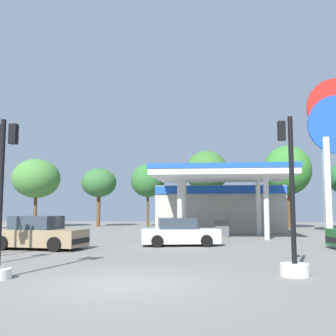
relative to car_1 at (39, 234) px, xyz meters
name	(u,v)px	position (x,y,z in m)	size (l,w,h in m)	color
ground_plane	(122,284)	(5.72, -7.84, -0.69)	(90.00, 90.00, 0.00)	slate
gas_station	(220,204)	(8.69, 14.59, 1.50)	(10.02, 13.92, 4.49)	#ADA89E
car_1	(39,234)	(0.00, 0.00, 0.00)	(4.49, 2.42, 1.53)	black
car_3	(180,233)	(6.38, 2.41, -0.06)	(4.15, 2.36, 1.40)	black
traffic_signal_0	(293,236)	(10.27, -6.17, 0.42)	(0.81, 0.81, 4.55)	silver
traffic_signal_1	(0,219)	(2.22, -7.46, 0.91)	(0.74, 0.74, 4.37)	silver
tree_0	(36,179)	(-9.30, 19.85, 4.12)	(4.70, 4.70, 6.77)	brown
tree_1	(99,183)	(-3.52, 22.06, 3.78)	(3.60, 3.60, 5.99)	brown
tree_2	(148,181)	(1.56, 22.38, 4.00)	(3.50, 3.50, 6.41)	brown
tree_3	(207,172)	(7.60, 22.04, 4.84)	(4.30, 4.30, 7.63)	brown
tree_4	(287,170)	(15.14, 19.92, 4.71)	(4.38, 4.38, 7.72)	brown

